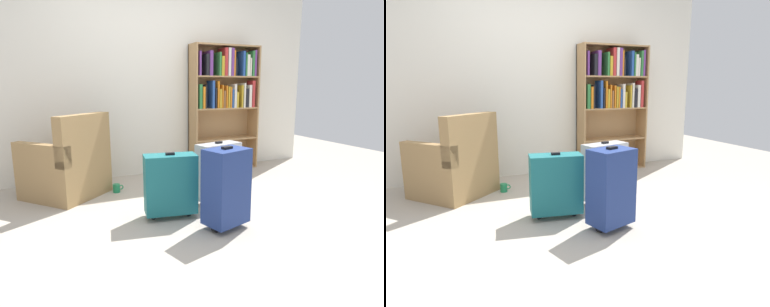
{
  "view_description": "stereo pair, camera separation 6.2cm",
  "coord_description": "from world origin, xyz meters",
  "views": [
    {
      "loc": [
        -1.27,
        -2.63,
        1.18
      ],
      "look_at": [
        -0.03,
        0.19,
        0.55
      ],
      "focal_mm": 30.94,
      "sensor_mm": 36.0,
      "label": 1
    },
    {
      "loc": [
        -1.22,
        -2.65,
        1.18
      ],
      "look_at": [
        -0.03,
        0.19,
        0.55
      ],
      "focal_mm": 30.94,
      "sensor_mm": 36.0,
      "label": 2
    }
  ],
  "objects": [
    {
      "name": "ground_plane",
      "position": [
        0.0,
        0.0,
        0.0
      ],
      "size": [
        8.55,
        8.55,
        0.0
      ],
      "primitive_type": "plane",
      "color": "#B2A899"
    },
    {
      "name": "armchair",
      "position": [
        -1.11,
        1.08,
        0.32
      ],
      "size": [
        0.99,
        0.99,
        0.9
      ],
      "color": "#9E7A4C",
      "rests_on": "ground"
    },
    {
      "name": "suitcase_silver",
      "position": [
        0.28,
        0.24,
        0.33
      ],
      "size": [
        0.5,
        0.29,
        0.64
      ],
      "color": "#B7BABF",
      "rests_on": "ground"
    },
    {
      "name": "mug",
      "position": [
        -0.61,
        0.99,
        0.05
      ],
      "size": [
        0.12,
        0.08,
        0.1
      ],
      "color": "#1E7F4C",
      "rests_on": "ground"
    },
    {
      "name": "suitcase_teal",
      "position": [
        -0.3,
        0.06,
        0.32
      ],
      "size": [
        0.49,
        0.29,
        0.6
      ],
      "color": "#19666B",
      "rests_on": "ground"
    },
    {
      "name": "bookshelf",
      "position": [
        1.03,
        1.49,
        1.05
      ],
      "size": [
        0.98,
        0.28,
        1.72
      ],
      "color": "#A87F51",
      "rests_on": "ground"
    },
    {
      "name": "back_wall",
      "position": [
        0.0,
        1.69,
        1.3
      ],
      "size": [
        4.89,
        0.1,
        2.6
      ],
      "primitive_type": "cube",
      "color": "silver",
      "rests_on": "ground"
    },
    {
      "name": "suitcase_navy_blue",
      "position": [
        0.04,
        -0.34,
        0.37
      ],
      "size": [
        0.41,
        0.34,
        0.7
      ],
      "color": "navy",
      "rests_on": "ground"
    }
  ]
}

